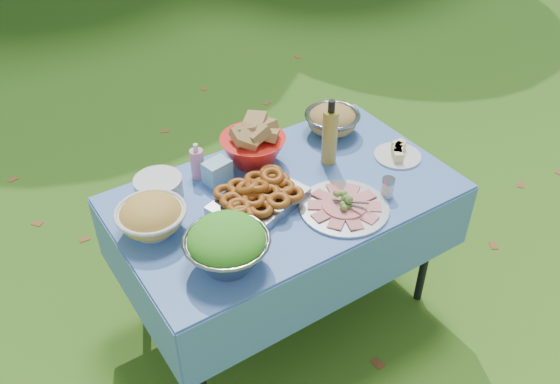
# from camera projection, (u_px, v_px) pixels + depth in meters

# --- Properties ---
(ground) EXTENTS (80.00, 80.00, 0.00)m
(ground) POSITION_uv_depth(u_px,v_px,m) (285.00, 308.00, 3.04)
(ground) COLOR #093309
(ground) RESTS_ON ground
(picnic_table) EXTENTS (1.46, 0.86, 0.76)m
(picnic_table) POSITION_uv_depth(u_px,v_px,m) (285.00, 255.00, 2.80)
(picnic_table) COLOR #83C9FC
(picnic_table) RESTS_ON ground
(salad_bowl) EXTENTS (0.37, 0.37, 0.21)m
(salad_bowl) POSITION_uv_depth(u_px,v_px,m) (227.00, 245.00, 2.15)
(salad_bowl) COLOR gray
(salad_bowl) RESTS_ON picnic_table
(pasta_bowl_white) EXTENTS (0.34, 0.34, 0.16)m
(pasta_bowl_white) POSITION_uv_depth(u_px,v_px,m) (151.00, 216.00, 2.32)
(pasta_bowl_white) COLOR silver
(pasta_bowl_white) RESTS_ON picnic_table
(plate_stack) EXTENTS (0.23, 0.23, 0.08)m
(plate_stack) POSITION_uv_depth(u_px,v_px,m) (159.00, 187.00, 2.53)
(plate_stack) COLOR silver
(plate_stack) RESTS_ON picnic_table
(wipes_box) EXTENTS (0.13, 0.10, 0.10)m
(wipes_box) POSITION_uv_depth(u_px,v_px,m) (217.00, 172.00, 2.59)
(wipes_box) COLOR #7FBDD8
(wipes_box) RESTS_ON picnic_table
(sanitizer_bottle) EXTENTS (0.08, 0.08, 0.17)m
(sanitizer_bottle) POSITION_uv_depth(u_px,v_px,m) (197.00, 161.00, 2.60)
(sanitizer_bottle) COLOR pink
(sanitizer_bottle) RESTS_ON picnic_table
(bread_bowl) EXTENTS (0.40, 0.40, 0.20)m
(bread_bowl) POSITION_uv_depth(u_px,v_px,m) (253.00, 143.00, 2.68)
(bread_bowl) COLOR red
(bread_bowl) RESTS_ON picnic_table
(pasta_bowl_steel) EXTENTS (0.28, 0.28, 0.14)m
(pasta_bowl_steel) POSITION_uv_depth(u_px,v_px,m) (332.00, 120.00, 2.90)
(pasta_bowl_steel) COLOR gray
(pasta_bowl_steel) RESTS_ON picnic_table
(fried_tray) EXTENTS (0.44, 0.37, 0.09)m
(fried_tray) POSITION_uv_depth(u_px,v_px,m) (259.00, 197.00, 2.46)
(fried_tray) COLOR #A2A2A6
(fried_tray) RESTS_ON picnic_table
(charcuterie_platter) EXTENTS (0.45, 0.45, 0.09)m
(charcuterie_platter) POSITION_uv_depth(u_px,v_px,m) (345.00, 201.00, 2.45)
(charcuterie_platter) COLOR silver
(charcuterie_platter) RESTS_ON picnic_table
(oil_bottle) EXTENTS (0.09, 0.09, 0.32)m
(oil_bottle) POSITION_uv_depth(u_px,v_px,m) (330.00, 132.00, 2.65)
(oil_bottle) COLOR #AB8B31
(oil_bottle) RESTS_ON picnic_table
(cheese_plate) EXTENTS (0.27, 0.27, 0.06)m
(cheese_plate) POSITION_uv_depth(u_px,v_px,m) (398.00, 151.00, 2.76)
(cheese_plate) COLOR silver
(cheese_plate) RESTS_ON picnic_table
(shaker) EXTENTS (0.06, 0.06, 0.09)m
(shaker) POSITION_uv_depth(u_px,v_px,m) (388.00, 187.00, 2.52)
(shaker) COLOR silver
(shaker) RESTS_ON picnic_table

